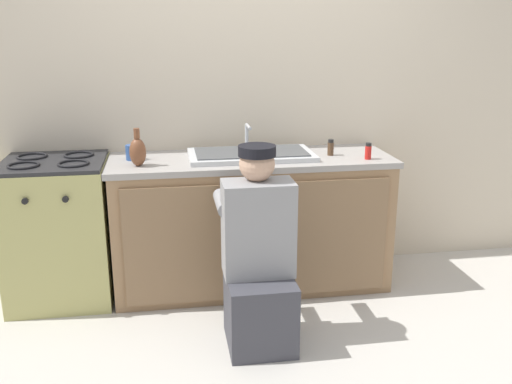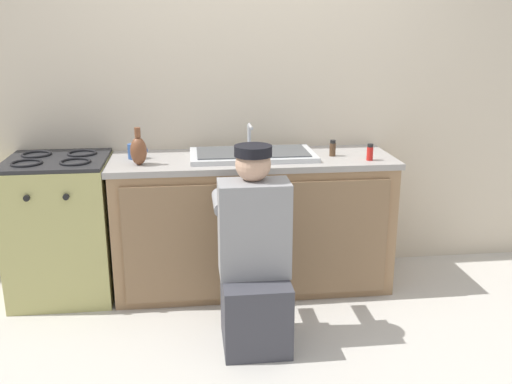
{
  "view_description": "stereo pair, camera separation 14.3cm",
  "coord_description": "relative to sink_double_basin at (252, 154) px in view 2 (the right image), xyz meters",
  "views": [
    {
      "loc": [
        -0.55,
        -3.25,
        1.71
      ],
      "look_at": [
        0.0,
        0.1,
        0.71
      ],
      "focal_mm": 40.0,
      "sensor_mm": 36.0,
      "label": 1
    },
    {
      "loc": [
        -0.4,
        -3.27,
        1.71
      ],
      "look_at": [
        0.0,
        0.1,
        0.71
      ],
      "focal_mm": 40.0,
      "sensor_mm": 36.0,
      "label": 2
    }
  ],
  "objects": [
    {
      "name": "coffee_mug",
      "position": [
        -0.75,
        0.04,
        0.03
      ],
      "size": [
        0.13,
        0.08,
        0.09
      ],
      "color": "#335699",
      "rests_on": "countertop"
    },
    {
      "name": "sink_double_basin",
      "position": [
        0.0,
        0.0,
        0.0
      ],
      "size": [
        0.8,
        0.44,
        0.19
      ],
      "color": "silver",
      "rests_on": "countertop"
    },
    {
      "name": "ground_plane",
      "position": [
        0.0,
        -0.3,
        -0.91
      ],
      "size": [
        12.0,
        12.0,
        0.0
      ],
      "primitive_type": "plane",
      "color": "beige"
    },
    {
      "name": "back_wall",
      "position": [
        0.0,
        0.35,
        0.34
      ],
      "size": [
        6.0,
        0.1,
        2.5
      ],
      "primitive_type": "cube",
      "color": "beige",
      "rests_on": "ground_plane"
    },
    {
      "name": "plumber_person",
      "position": [
        -0.07,
        -0.74,
        -0.45
      ],
      "size": [
        0.42,
        0.61,
        1.1
      ],
      "color": "#3F3F47",
      "rests_on": "ground_plane"
    },
    {
      "name": "stove_range",
      "position": [
        -1.23,
        -0.0,
        -0.45
      ],
      "size": [
        0.63,
        0.62,
        0.92
      ],
      "color": "tan",
      "rests_on": "ground_plane"
    },
    {
      "name": "countertop",
      "position": [
        0.0,
        -0.0,
        -0.04
      ],
      "size": [
        1.82,
        0.62,
        0.04
      ],
      "primitive_type": "cube",
      "color": "#9E9993",
      "rests_on": "counter_cabinet"
    },
    {
      "name": "spice_bottle_pepper",
      "position": [
        0.52,
        -0.03,
        0.03
      ],
      "size": [
        0.04,
        0.04,
        0.1
      ],
      "color": "#513823",
      "rests_on": "countertop"
    },
    {
      "name": "vase_decorative",
      "position": [
        -0.71,
        -0.13,
        0.07
      ],
      "size": [
        0.1,
        0.1,
        0.23
      ],
      "color": "brown",
      "rests_on": "countertop"
    },
    {
      "name": "spice_bottle_red",
      "position": [
        0.72,
        -0.18,
        0.03
      ],
      "size": [
        0.04,
        0.04,
        0.1
      ],
      "color": "red",
      "rests_on": "countertop"
    },
    {
      "name": "counter_cabinet",
      "position": [
        0.0,
        -0.01,
        -0.48
      ],
      "size": [
        1.78,
        0.62,
        0.85
      ],
      "color": "#997551",
      "rests_on": "ground_plane"
    }
  ]
}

